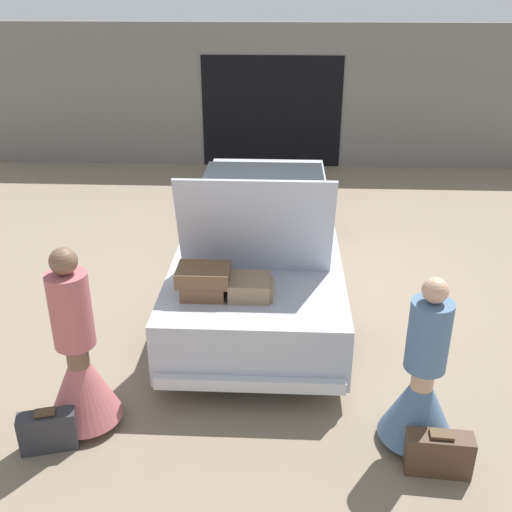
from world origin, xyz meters
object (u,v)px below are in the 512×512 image
at_px(person_left, 79,366).
at_px(suitcase_beside_left_person, 48,431).
at_px(suitcase_beside_right_person, 439,453).
at_px(car, 261,235).
at_px(person_right, 421,388).

relative_size(person_left, suitcase_beside_left_person, 3.49).
bearing_deg(suitcase_beside_left_person, person_left, 57.31).
distance_m(suitcase_beside_left_person, suitcase_beside_right_person, 3.17).
height_order(car, suitcase_beside_left_person, car).
bearing_deg(suitcase_beside_right_person, car, 114.40).
xyz_separation_m(car, person_left, (-1.42, -2.96, 0.03)).
height_order(person_right, suitcase_beside_left_person, person_right).
xyz_separation_m(person_left, suitcase_beside_right_person, (2.96, -0.43, -0.42)).
xyz_separation_m(car, suitcase_beside_left_person, (-1.63, -3.29, -0.39)).
xyz_separation_m(suitcase_beside_left_person, suitcase_beside_right_person, (3.17, -0.10, 0.00)).
distance_m(car, suitcase_beside_left_person, 3.69).
bearing_deg(person_right, car, 29.88).
bearing_deg(suitcase_beside_right_person, person_left, 171.72).
bearing_deg(car, person_left, -115.65).
height_order(person_right, suitcase_beside_right_person, person_right).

